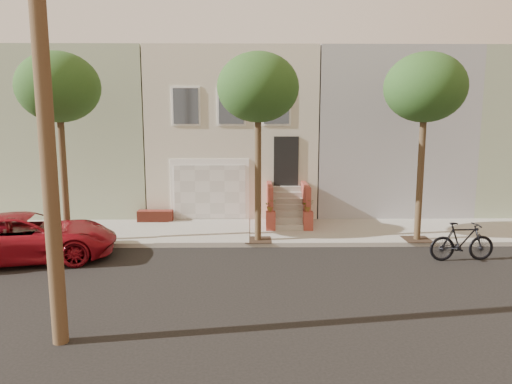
{
  "coord_description": "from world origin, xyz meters",
  "views": [
    {
      "loc": [
        0.7,
        -12.0,
        4.41
      ],
      "look_at": [
        0.92,
        3.0,
        1.97
      ],
      "focal_mm": 33.41,
      "sensor_mm": 36.0,
      "label": 1
    }
  ],
  "objects": [
    {
      "name": "motorcycle",
      "position": [
        7.18,
        1.95,
        0.6
      ],
      "size": [
        2.02,
        0.66,
        1.2
      ],
      "primitive_type": "imported",
      "rotation": [
        0.0,
        0.0,
        1.62
      ],
      "color": "black",
      "rests_on": "ground"
    },
    {
      "name": "tree_left",
      "position": [
        -5.5,
        3.9,
        5.26
      ],
      "size": [
        2.7,
        2.57,
        6.3
      ],
      "color": "#2D2116",
      "rests_on": "sidewalk"
    },
    {
      "name": "ground",
      "position": [
        0.0,
        0.0,
        0.0
      ],
      "size": [
        90.0,
        90.0,
        0.0
      ],
      "primitive_type": "plane",
      "color": "black",
      "rests_on": "ground"
    },
    {
      "name": "pickup_truck",
      "position": [
        -6.08,
        2.18,
        0.73
      ],
      "size": [
        5.65,
        3.52,
        1.46
      ],
      "primitive_type": "imported",
      "rotation": [
        0.0,
        0.0,
        1.79
      ],
      "color": "maroon",
      "rests_on": "ground"
    },
    {
      "name": "tree_mid",
      "position": [
        1.0,
        3.9,
        5.26
      ],
      "size": [
        2.7,
        2.57,
        6.3
      ],
      "color": "#2D2116",
      "rests_on": "sidewalk"
    },
    {
      "name": "tree_right",
      "position": [
        6.5,
        3.9,
        5.26
      ],
      "size": [
        2.7,
        2.57,
        6.3
      ],
      "color": "#2D2116",
      "rests_on": "sidewalk"
    },
    {
      "name": "sidewalk",
      "position": [
        0.0,
        5.35,
        0.07
      ],
      "size": [
        40.0,
        3.7,
        0.15
      ],
      "primitive_type": "cube",
      "color": "gray",
      "rests_on": "ground"
    },
    {
      "name": "house_row",
      "position": [
        0.0,
        11.19,
        3.64
      ],
      "size": [
        33.1,
        11.7,
        7.0
      ],
      "color": "beige",
      "rests_on": "sidewalk"
    }
  ]
}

